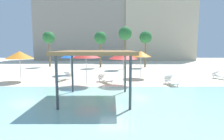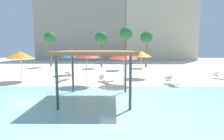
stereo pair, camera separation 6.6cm
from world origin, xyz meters
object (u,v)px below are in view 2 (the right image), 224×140
(beach_umbrella_blue_3, at_px, (71,55))
(palm_tree_3, at_px, (126,34))
(shade_pavilion, at_px, (97,54))
(beach_umbrella_orange_2, at_px, (142,54))
(beach_umbrella_orange_0, at_px, (20,55))
(palm_tree_2, at_px, (50,38))
(palm_tree_0, at_px, (101,38))
(lounge_chair_3, at_px, (65,77))
(lounge_chair_1, at_px, (105,79))
(palm_tree_1, at_px, (147,38))
(lounge_chair_0, at_px, (171,81))
(lounge_chair_4, at_px, (222,76))
(beach_umbrella_red_1, at_px, (124,55))
(beach_umbrella_red_4, at_px, (87,54))

(beach_umbrella_blue_3, bearing_deg, palm_tree_3, 42.26)
(shade_pavilion, bearing_deg, beach_umbrella_orange_2, 64.32)
(beach_umbrella_orange_0, xyz_separation_m, palm_tree_2, (-1.58, 12.81, 2.08))
(beach_umbrella_orange_2, distance_m, palm_tree_0, 10.96)
(lounge_chair_3, relative_size, palm_tree_0, 0.36)
(lounge_chair_1, distance_m, palm_tree_1, 14.49)
(lounge_chair_0, xyz_separation_m, palm_tree_0, (-6.70, 13.28, 4.10))
(lounge_chair_4, xyz_separation_m, palm_tree_3, (-8.88, 8.63, 4.60))
(lounge_chair_1, height_order, palm_tree_3, palm_tree_3)
(palm_tree_1, bearing_deg, beach_umbrella_orange_0, -138.63)
(shade_pavilion, height_order, palm_tree_1, palm_tree_1)
(palm_tree_2, bearing_deg, palm_tree_1, -2.96)
(shade_pavilion, height_order, palm_tree_3, palm_tree_3)
(lounge_chair_1, xyz_separation_m, palm_tree_0, (-1.10, 12.17, 4.10))
(lounge_chair_0, bearing_deg, lounge_chair_1, -103.95)
(shade_pavilion, distance_m, palm_tree_0, 17.81)
(beach_umbrella_orange_2, distance_m, palm_tree_3, 8.30)
(beach_umbrella_red_1, relative_size, lounge_chair_0, 1.48)
(beach_umbrella_orange_2, height_order, lounge_chair_3, beach_umbrella_orange_2)
(lounge_chair_0, relative_size, lounge_chair_4, 0.97)
(beach_umbrella_orange_0, height_order, lounge_chair_4, beach_umbrella_orange_0)
(lounge_chair_4, bearing_deg, palm_tree_3, -157.11)
(beach_umbrella_red_4, distance_m, palm_tree_2, 16.80)
(lounge_chair_0, distance_m, palm_tree_1, 14.31)
(beach_umbrella_red_4, height_order, lounge_chair_4, beach_umbrella_red_4)
(beach_umbrella_red_4, xyz_separation_m, palm_tree_1, (7.30, 13.91, 1.92))
(beach_umbrella_red_4, relative_size, lounge_chair_3, 1.48)
(beach_umbrella_red_4, xyz_separation_m, palm_tree_3, (3.99, 11.67, 2.33))
(palm_tree_0, bearing_deg, palm_tree_3, -26.75)
(beach_umbrella_orange_0, relative_size, lounge_chair_0, 1.44)
(beach_umbrella_orange_2, bearing_deg, palm_tree_1, 77.43)
(beach_umbrella_orange_2, bearing_deg, lounge_chair_3, -169.06)
(palm_tree_1, bearing_deg, lounge_chair_4, -62.89)
(beach_umbrella_red_4, distance_m, lounge_chair_0, 7.40)
(lounge_chair_3, bearing_deg, beach_umbrella_blue_3, -155.88)
(shade_pavilion, xyz_separation_m, palm_tree_3, (2.79, 15.87, 2.17))
(beach_umbrella_red_1, xyz_separation_m, palm_tree_0, (-2.72, 13.22, 1.92))
(lounge_chair_3, relative_size, palm_tree_2, 0.35)
(lounge_chair_3, relative_size, lounge_chair_4, 1.00)
(lounge_chair_4, xyz_separation_m, palm_tree_0, (-12.54, 10.47, 4.10))
(lounge_chair_3, bearing_deg, beach_umbrella_orange_2, 123.18)
(beach_umbrella_red_1, xyz_separation_m, lounge_chair_1, (-1.61, 1.04, -2.18))
(beach_umbrella_blue_3, distance_m, palm_tree_3, 9.23)
(beach_umbrella_orange_0, xyz_separation_m, beach_umbrella_blue_3, (3.80, 3.85, -0.19))
(beach_umbrella_orange_2, xyz_separation_m, lounge_chair_0, (1.98, -3.58, -2.12))
(beach_umbrella_red_1, distance_m, beach_umbrella_orange_2, 4.06)
(lounge_chair_0, bearing_deg, beach_umbrella_orange_2, -153.88)
(beach_umbrella_blue_3, distance_m, lounge_chair_3, 3.87)
(beach_umbrella_red_1, distance_m, beach_umbrella_red_4, 3.06)
(lounge_chair_1, distance_m, palm_tree_3, 11.60)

